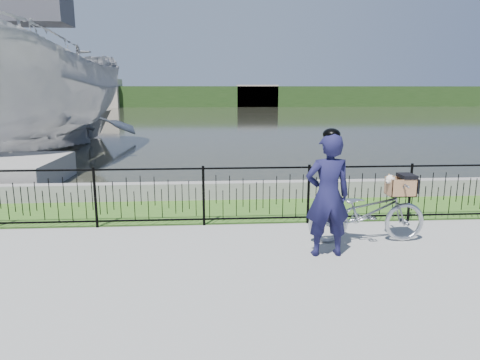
{
  "coord_description": "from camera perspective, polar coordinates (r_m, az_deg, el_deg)",
  "views": [
    {
      "loc": [
        -0.83,
        -6.23,
        2.54
      ],
      "look_at": [
        -0.35,
        1.0,
        1.0
      ],
      "focal_mm": 32.0,
      "sensor_mm": 36.0,
      "label": 1
    }
  ],
  "objects": [
    {
      "name": "ground",
      "position": [
        6.78,
        3.59,
        -10.03
      ],
      "size": [
        120.0,
        120.0,
        0.0
      ],
      "primitive_type": "plane",
      "color": "gray",
      "rests_on": "ground"
    },
    {
      "name": "grass_strip",
      "position": [
        9.22,
        1.53,
        -3.97
      ],
      "size": [
        60.0,
        2.0,
        0.01
      ],
      "primitive_type": "cube",
      "color": "#38611E",
      "rests_on": "ground"
    },
    {
      "name": "water",
      "position": [
        39.32,
        -2.61,
        8.27
      ],
      "size": [
        120.0,
        120.0,
        0.0
      ],
      "primitive_type": "plane",
      "color": "#28291E",
      "rests_on": "ground"
    },
    {
      "name": "quay_wall",
      "position": [
        10.14,
        1.01,
        -1.35
      ],
      "size": [
        60.0,
        0.3,
        0.4
      ],
      "primitive_type": "cube",
      "color": "gray",
      "rests_on": "ground"
    },
    {
      "name": "fence",
      "position": [
        8.11,
        2.2,
        -2.02
      ],
      "size": [
        14.0,
        0.06,
        1.15
      ],
      "primitive_type": null,
      "color": "black",
      "rests_on": "ground"
    },
    {
      "name": "far_treeline",
      "position": [
        66.24,
        -3.14,
        11.07
      ],
      "size": [
        120.0,
        6.0,
        3.0
      ],
      "primitive_type": "cube",
      "color": "#243F18",
      "rests_on": "ground"
    },
    {
      "name": "far_building_left",
      "position": [
        66.49,
        -19.13,
        10.87
      ],
      "size": [
        8.0,
        4.0,
        4.0
      ],
      "primitive_type": "cube",
      "color": "#A89887",
      "rests_on": "ground"
    },
    {
      "name": "far_building_right",
      "position": [
        65.09,
        2.26,
        11.15
      ],
      "size": [
        6.0,
        3.0,
        3.2
      ],
      "primitive_type": "cube",
      "color": "#A89887",
      "rests_on": "ground"
    },
    {
      "name": "bicycle_rig",
      "position": [
        7.51,
        16.63,
        -4.03
      ],
      "size": [
        1.98,
        0.69,
        1.18
      ],
      "color": "#A1A5AC",
      "rests_on": "ground"
    },
    {
      "name": "cyclist",
      "position": [
        6.65,
        11.62,
        -1.89
      ],
      "size": [
        0.71,
        0.47,
        1.97
      ],
      "color": "#15153A",
      "rests_on": "ground"
    },
    {
      "name": "boat_near",
      "position": [
        17.49,
        -24.74,
        10.36
      ],
      "size": [
        5.18,
        12.13,
        6.39
      ],
      "color": "#AEAEAE",
      "rests_on": "water"
    },
    {
      "name": "boat_far",
      "position": [
        21.52,
        -27.52,
        6.94
      ],
      "size": [
        10.39,
        12.68,
        2.29
      ],
      "color": "#AEAEAE",
      "rests_on": "water"
    }
  ]
}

